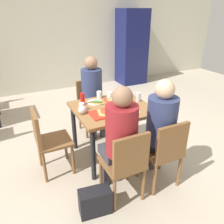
{
  "coord_description": "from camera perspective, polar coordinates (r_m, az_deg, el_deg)",
  "views": [
    {
      "loc": [
        -1.15,
        -2.36,
        1.88
      ],
      "look_at": [
        0.0,
        0.0,
        0.66
      ],
      "focal_mm": 35.53,
      "sensor_mm": 36.0,
      "label": 1
    }
  ],
  "objects": [
    {
      "name": "ground_plane",
      "position": [
        3.24,
        -0.0,
        -10.75
      ],
      "size": [
        10.0,
        10.0,
        0.02
      ],
      "primitive_type": "cube",
      "color": "#B7A893"
    },
    {
      "name": "back_wall",
      "position": [
        5.7,
        -15.14,
        19.36
      ],
      "size": [
        10.0,
        0.1,
        2.8
      ],
      "primitive_type": "cube",
      "color": "beige",
      "rests_on": "ground_plane"
    },
    {
      "name": "main_table",
      "position": [
        2.91,
        -0.0,
        -0.55
      ],
      "size": [
        0.97,
        0.86,
        0.73
      ],
      "color": "olive",
      "rests_on": "ground_plane"
    },
    {
      "name": "chair_near_left",
      "position": [
        2.27,
        3.63,
        -12.76
      ],
      "size": [
        0.4,
        0.4,
        0.85
      ],
      "color": "brown",
      "rests_on": "ground_plane"
    },
    {
      "name": "chair_near_right",
      "position": [
        2.5,
        13.45,
        -9.47
      ],
      "size": [
        0.4,
        0.4,
        0.85
      ],
      "color": "brown",
      "rests_on": "ground_plane"
    },
    {
      "name": "chair_far_side",
      "position": [
        3.65,
        -5.62,
        2.54
      ],
      "size": [
        0.4,
        0.4,
        0.85
      ],
      "color": "brown",
      "rests_on": "ground_plane"
    },
    {
      "name": "chair_left_end",
      "position": [
        2.75,
        -16.55,
        -6.43
      ],
      "size": [
        0.4,
        0.4,
        0.85
      ],
      "color": "brown",
      "rests_on": "ground_plane"
    },
    {
      "name": "person_in_red",
      "position": [
        2.23,
        2.03,
        -5.79
      ],
      "size": [
        0.32,
        0.42,
        1.26
      ],
      "color": "#383842",
      "rests_on": "ground_plane"
    },
    {
      "name": "person_in_brown_jacket",
      "position": [
        2.47,
        12.01,
        -3.15
      ],
      "size": [
        0.32,
        0.42,
        1.26
      ],
      "color": "#383842",
      "rests_on": "ground_plane"
    },
    {
      "name": "person_far_side",
      "position": [
        3.44,
        -4.95,
        5.53
      ],
      "size": [
        0.32,
        0.42,
        1.26
      ],
      "color": "#383842",
      "rests_on": "ground_plane"
    },
    {
      "name": "tray_red_near",
      "position": [
        2.68,
        -1.84,
        -0.33
      ],
      "size": [
        0.36,
        0.27,
        0.02
      ],
      "primitive_type": "cube",
      "rotation": [
        0.0,
        0.0,
        0.02
      ],
      "color": "red",
      "rests_on": "main_table"
    },
    {
      "name": "tray_red_far",
      "position": [
        3.04,
        1.8,
        2.9
      ],
      "size": [
        0.39,
        0.3,
        0.02
      ],
      "primitive_type": "cube",
      "rotation": [
        0.0,
        0.0,
        -0.12
      ],
      "color": "red",
      "rests_on": "main_table"
    },
    {
      "name": "paper_plate_center",
      "position": [
        3.01,
        -4.46,
        2.52
      ],
      "size": [
        0.22,
        0.22,
        0.01
      ],
      "primitive_type": "cylinder",
      "color": "white",
      "rests_on": "main_table"
    },
    {
      "name": "paper_plate_near_edge",
      "position": [
        2.74,
        4.9,
        0.14
      ],
      "size": [
        0.22,
        0.22,
        0.01
      ],
      "primitive_type": "cylinder",
      "color": "white",
      "rests_on": "main_table"
    },
    {
      "name": "pizza_slice_a",
      "position": [
        2.66,
        -1.63,
        -0.09
      ],
      "size": [
        0.22,
        0.26,
        0.02
      ],
      "color": "tan",
      "rests_on": "tray_red_near"
    },
    {
      "name": "pizza_slice_b",
      "position": [
        3.05,
        1.11,
        3.26
      ],
      "size": [
        0.27,
        0.25,
        0.02
      ],
      "color": "#C68C47",
      "rests_on": "tray_red_far"
    },
    {
      "name": "pizza_slice_c",
      "position": [
        2.99,
        -3.9,
        2.63
      ],
      "size": [
        0.25,
        0.22,
        0.02
      ],
      "color": "#C68C47",
      "rests_on": "paper_plate_center"
    },
    {
      "name": "plastic_cup_a",
      "position": [
        3.15,
        -3.33,
        4.47
      ],
      "size": [
        0.07,
        0.07,
        0.1
      ],
      "primitive_type": "cylinder",
      "color": "white",
      "rests_on": "main_table"
    },
    {
      "name": "plastic_cup_b",
      "position": [
        2.57,
        4.07,
        -0.51
      ],
      "size": [
        0.07,
        0.07,
        0.1
      ],
      "primitive_type": "cylinder",
      "color": "white",
      "rests_on": "main_table"
    },
    {
      "name": "plastic_cup_c",
      "position": [
        2.77,
        -7.8,
        1.32
      ],
      "size": [
        0.07,
        0.07,
        0.1
      ],
      "primitive_type": "cylinder",
      "color": "white",
      "rests_on": "main_table"
    },
    {
      "name": "plastic_cup_d",
      "position": [
        3.12,
        -0.66,
        4.33
      ],
      "size": [
        0.07,
        0.07,
        0.1
      ],
      "primitive_type": "cylinder",
      "color": "white",
      "rests_on": "main_table"
    },
    {
      "name": "soda_can",
      "position": [
        3.05,
        6.79,
        3.87
      ],
      "size": [
        0.07,
        0.07,
        0.12
      ],
      "primitive_type": "cylinder",
      "color": "#B7BCC6",
      "rests_on": "main_table"
    },
    {
      "name": "condiment_bottle",
      "position": [
        2.93,
        -7.58,
        3.32
      ],
      "size": [
        0.06,
        0.06,
        0.16
      ],
      "primitive_type": "cylinder",
      "color": "red",
      "rests_on": "main_table"
    },
    {
      "name": "foil_bundle",
      "position": [
        2.69,
        -7.69,
        0.57
      ],
      "size": [
        0.1,
        0.1,
        0.1
      ],
      "primitive_type": "sphere",
      "color": "silver",
      "rests_on": "main_table"
    },
    {
      "name": "handbag",
      "position": [
        2.39,
        -4.33,
        -21.98
      ],
      "size": [
        0.34,
        0.2,
        0.28
      ],
      "primitive_type": "cube",
      "rotation": [
        0.0,
        0.0,
        -0.13
      ],
      "color": "black",
      "rests_on": "ground_plane"
    },
    {
      "name": "drink_fridge",
      "position": [
        6.15,
        5.07,
        16.2
      ],
      "size": [
        0.7,
        0.6,
        1.9
      ],
      "primitive_type": "cube",
      "color": "#14194C",
      "rests_on": "ground_plane"
    }
  ]
}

